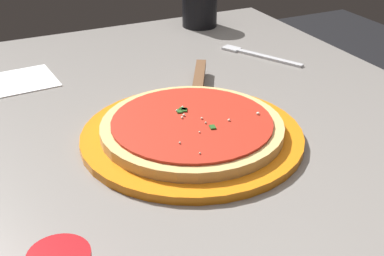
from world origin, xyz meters
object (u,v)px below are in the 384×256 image
(pizza_server, at_px, (198,86))
(cup_tall_drink, at_px, (200,5))
(serving_plate, at_px, (192,136))
(napkin_folded_right, at_px, (15,82))
(fork, at_px, (257,55))
(pizza, at_px, (192,127))

(pizza_server, distance_m, cup_tall_drink, 0.41)
(cup_tall_drink, bearing_deg, pizza_server, 153.24)
(pizza_server, bearing_deg, serving_plate, 150.48)
(napkin_folded_right, bearing_deg, pizza_server, -124.98)
(serving_plate, relative_size, fork, 1.90)
(pizza_server, distance_m, fork, 0.23)
(cup_tall_drink, bearing_deg, serving_plate, 152.46)
(pizza_server, relative_size, cup_tall_drink, 2.11)
(serving_plate, distance_m, fork, 0.38)
(serving_plate, xyz_separation_m, pizza, (0.00, -0.00, 0.02))
(serving_plate, xyz_separation_m, cup_tall_drink, (0.50, -0.26, 0.04))
(serving_plate, height_order, pizza, pizza)
(pizza, xyz_separation_m, cup_tall_drink, (0.50, -0.26, 0.03))
(serving_plate, distance_m, pizza_server, 0.16)
(pizza_server, xyz_separation_m, napkin_folded_right, (0.20, 0.28, -0.02))
(pizza_server, bearing_deg, cup_tall_drink, -26.76)
(pizza, xyz_separation_m, fork, (0.26, -0.28, -0.02))
(pizza, relative_size, napkin_folded_right, 1.87)
(pizza, bearing_deg, cup_tall_drink, -27.54)
(pizza_server, relative_size, napkin_folded_right, 1.47)
(pizza, distance_m, cup_tall_drink, 0.57)
(pizza, bearing_deg, pizza_server, -29.52)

